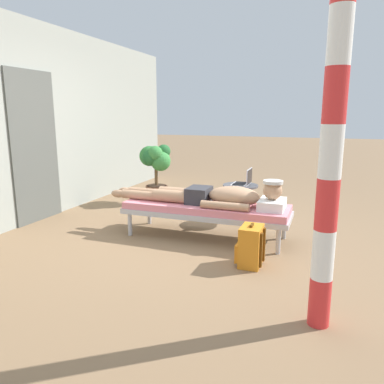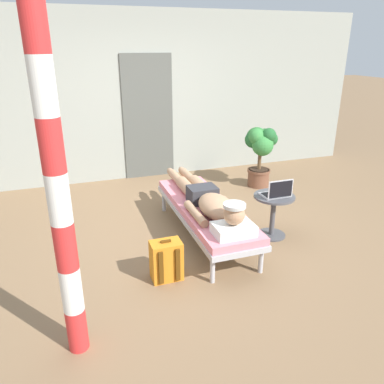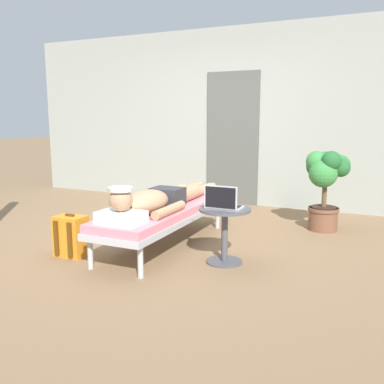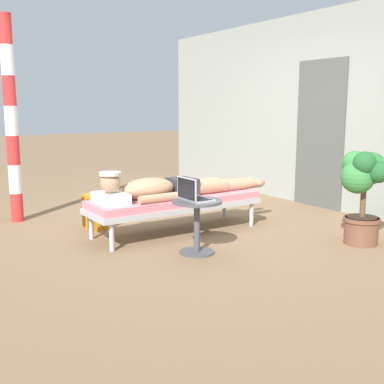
{
  "view_description": "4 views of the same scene",
  "coord_description": "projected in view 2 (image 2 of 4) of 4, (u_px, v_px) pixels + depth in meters",
  "views": [
    {
      "loc": [
        -3.92,
        -1.54,
        1.48
      ],
      "look_at": [
        0.34,
        0.03,
        0.51
      ],
      "focal_mm": 34.88,
      "sensor_mm": 36.0,
      "label": 1
    },
    {
      "loc": [
        -1.26,
        -3.96,
        2.17
      ],
      "look_at": [
        0.11,
        0.01,
        0.51
      ],
      "focal_mm": 35.2,
      "sensor_mm": 36.0,
      "label": 2
    },
    {
      "loc": [
        2.28,
        -4.01,
        1.35
      ],
      "look_at": [
        0.42,
        0.04,
        0.56
      ],
      "focal_mm": 39.37,
      "sensor_mm": 36.0,
      "label": 3
    },
    {
      "loc": [
        4.63,
        -2.94,
        1.4
      ],
      "look_at": [
        0.39,
        -0.1,
        0.48
      ],
      "focal_mm": 44.42,
      "sensor_mm": 36.0,
      "label": 4
    }
  ],
  "objects": [
    {
      "name": "potted_plant",
      "position": [
        260.0,
        147.0,
        5.95
      ],
      "size": [
        0.52,
        0.53,
        0.97
      ],
      "color": "brown",
      "rests_on": "ground"
    },
    {
      "name": "porch_post",
      "position": [
        59.0,
        199.0,
        2.44
      ],
      "size": [
        0.15,
        0.15,
        2.47
      ],
      "color": "red",
      "rests_on": "ground"
    },
    {
      "name": "side_table",
      "position": [
        273.0,
        209.0,
        4.44
      ],
      "size": [
        0.48,
        0.48,
        0.52
      ],
      "color": "#4C4C51",
      "rests_on": "ground"
    },
    {
      "name": "house_door_panel",
      "position": [
        148.0,
        118.0,
        6.28
      ],
      "size": [
        0.84,
        0.03,
        2.04
      ],
      "primitive_type": "cube",
      "color": "#545651",
      "rests_on": "ground"
    },
    {
      "name": "backpack",
      "position": [
        166.0,
        261.0,
        3.68
      ],
      "size": [
        0.3,
        0.26,
        0.42
      ],
      "color": "orange",
      "rests_on": "ground"
    },
    {
      "name": "person_reclining",
      "position": [
        209.0,
        200.0,
        4.26
      ],
      "size": [
        0.53,
        2.17,
        0.33
      ],
      "color": "white",
      "rests_on": "lounge_chair"
    },
    {
      "name": "laptop",
      "position": [
        277.0,
        192.0,
        4.32
      ],
      "size": [
        0.31,
        0.24,
        0.23
      ],
      "color": "silver",
      "rests_on": "side_table"
    },
    {
      "name": "lounge_chair",
      "position": [
        205.0,
        210.0,
        4.42
      ],
      "size": [
        0.63,
        1.99,
        0.42
      ],
      "color": "#B7B7BC",
      "rests_on": "ground"
    },
    {
      "name": "ground_plane",
      "position": [
        184.0,
        232.0,
        4.66
      ],
      "size": [
        40.0,
        40.0,
        0.0
      ],
      "primitive_type": "plane",
      "color": "#846647"
    },
    {
      "name": "house_wall_back",
      "position": [
        151.0,
        97.0,
        6.28
      ],
      "size": [
        7.6,
        0.2,
        2.7
      ],
      "primitive_type": "cube",
      "color": "#999E93",
      "rests_on": "ground"
    }
  ]
}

